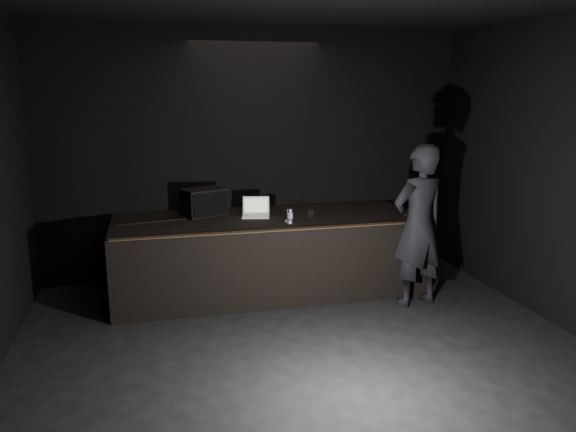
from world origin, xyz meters
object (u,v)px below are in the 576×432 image
(person, at_px, (418,226))
(beer_can, at_px, (290,216))
(laptop, at_px, (256,211))
(stage_riser, at_px, (267,254))
(stage_monitor, at_px, (204,202))

(person, bearing_deg, beer_can, -35.34)
(laptop, xyz_separation_m, beer_can, (0.35, -0.49, 0.03))
(stage_riser, height_order, beer_can, beer_can)
(beer_can, relative_size, person, 0.09)
(stage_monitor, relative_size, laptop, 1.55)
(stage_riser, xyz_separation_m, person, (1.72, -0.95, 0.51))
(stage_riser, distance_m, beer_can, 0.72)
(stage_monitor, relative_size, beer_can, 3.61)
(stage_riser, relative_size, person, 1.97)
(stage_monitor, xyz_separation_m, laptop, (0.67, -0.20, -0.12))
(beer_can, height_order, person, person)
(laptop, bearing_deg, stage_monitor, 175.84)
(stage_riser, relative_size, beer_can, 22.42)
(stage_monitor, height_order, laptop, stage_monitor)
(laptop, relative_size, beer_can, 2.33)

